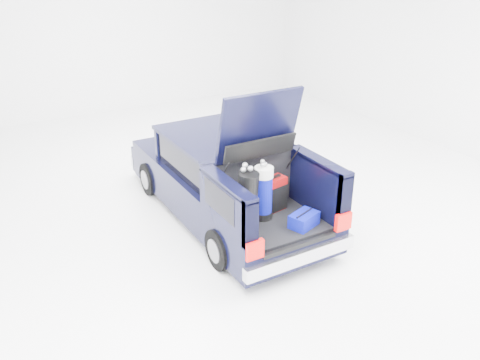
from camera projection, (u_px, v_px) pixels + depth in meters
ground at (226, 215)px, 8.86m from camera, size 14.00×14.00×0.00m
car at (222, 178)px, 8.66m from camera, size 1.87×4.65×2.47m
red_suitcase at (274, 194)px, 7.68m from camera, size 0.37×0.27×0.56m
black_golf_bag at (247, 203)px, 6.97m from camera, size 0.38×0.43×1.04m
blue_golf_bag at (263, 192)px, 7.38m from camera, size 0.31×0.31×0.92m
blue_duffel at (304, 220)px, 7.29m from camera, size 0.49×0.40×0.22m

